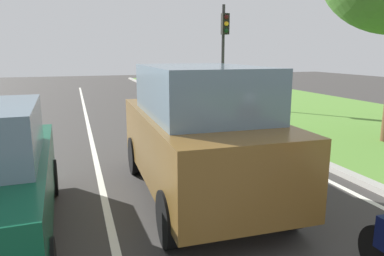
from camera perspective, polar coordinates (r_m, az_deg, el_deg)
The scene contains 7 objects.
ground_plane at distance 11.64m, azimuth -12.42°, elevation -0.76°, with size 60.00×60.00×0.00m, color #383533.
lane_line_center at distance 11.60m, azimuth -15.85°, elevation -0.97°, with size 0.12×32.00×0.01m, color silver.
lane_line_right_edge at distance 12.50m, azimuth 4.21°, elevation 0.36°, with size 0.12×32.00×0.01m, color silver.
grass_verge_right at distance 15.03m, azimuth 21.78°, elevation 1.59°, with size 9.00×48.00×0.06m, color #548433.
curb_right at distance 12.68m, azimuth 6.31°, elevation 0.75°, with size 0.24×48.00×0.12m, color #9E9B93.
car_suv_ahead at distance 6.13m, azimuth 1.01°, elevation -0.57°, with size 2.04×4.54×2.28m.
traffic_light_near_right at distance 16.55m, azimuth 5.12°, elevation 13.66°, with size 0.32×0.50×4.57m.
Camera 1 is at (-1.07, 2.68, 2.49)m, focal length 33.62 mm.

